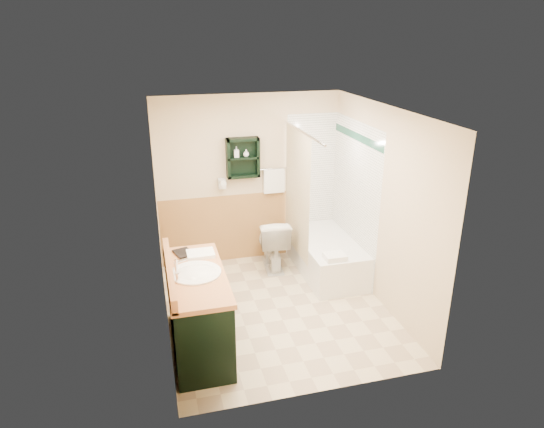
{
  "coord_description": "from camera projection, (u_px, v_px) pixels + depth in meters",
  "views": [
    {
      "loc": [
        -1.36,
        -4.92,
        3.2
      ],
      "look_at": [
        -0.01,
        0.2,
        1.17
      ],
      "focal_mm": 32.0,
      "sensor_mm": 36.0,
      "label": 1
    }
  ],
  "objects": [
    {
      "name": "towel_bar",
      "position": [
        274.0,
        169.0,
        6.82
      ],
      "size": [
        0.4,
        0.06,
        0.4
      ],
      "primitive_type": null,
      "color": "white",
      "rests_on": "back_wall"
    },
    {
      "name": "counter_towel",
      "position": [
        201.0,
        254.0,
        5.28
      ],
      "size": [
        0.29,
        0.23,
        0.04
      ],
      "primitive_type": "cube",
      "color": "white",
      "rests_on": "vanity"
    },
    {
      "name": "tile_accent",
      "position": [
        357.0,
        137.0,
        6.21
      ],
      "size": [
        1.5,
        1.5,
        0.1
      ],
      "primitive_type": null,
      "color": "#144634",
      "rests_on": "right_wall"
    },
    {
      "name": "vanity_book",
      "position": [
        175.0,
        246.0,
        5.23
      ],
      "size": [
        0.17,
        0.07,
        0.24
      ],
      "primitive_type": "imported",
      "rotation": [
        0.0,
        0.0,
        0.29
      ],
      "color": "black",
      "rests_on": "vanity"
    },
    {
      "name": "soap_bottle_a",
      "position": [
        237.0,
        155.0,
        6.56
      ],
      "size": [
        0.08,
        0.15,
        0.07
      ],
      "primitive_type": "imported",
      "rotation": [
        0.0,
        0.0,
        -0.09
      ],
      "color": "white",
      "rests_on": "wall_shelf"
    },
    {
      "name": "shower_curtain",
      "position": [
        297.0,
        193.0,
        6.46
      ],
      "size": [
        1.05,
        1.05,
        1.7
      ],
      "primitive_type": null,
      "color": "beige",
      "rests_on": "curtain_rod"
    },
    {
      "name": "vanity",
      "position": [
        198.0,
        311.0,
        5.05
      ],
      "size": [
        0.59,
        1.39,
        0.88
      ],
      "primitive_type": "cube",
      "color": "black",
      "rests_on": "ground"
    },
    {
      "name": "mirror_frame",
      "position": [
        163.0,
        221.0,
        4.58
      ],
      "size": [
        1.3,
        1.3,
        1.0
      ],
      "primitive_type": null,
      "color": "brown",
      "rests_on": "left_wall"
    },
    {
      "name": "back_wall",
      "position": [
        249.0,
        179.0,
        6.86
      ],
      "size": [
        2.6,
        0.04,
        2.4
      ],
      "primitive_type": "cube",
      "color": "beige",
      "rests_on": "ground"
    },
    {
      "name": "tub_towel",
      "position": [
        335.0,
        257.0,
        6.07
      ],
      "size": [
        0.26,
        0.22,
        0.07
      ],
      "primitive_type": "cube",
      "color": "white",
      "rests_on": "bathtub"
    },
    {
      "name": "curtain_rod",
      "position": [
        303.0,
        132.0,
        6.0
      ],
      "size": [
        0.03,
        1.6,
        0.03
      ],
      "primitive_type": "cylinder",
      "rotation": [
        1.57,
        0.0,
        0.0
      ],
      "color": "silver",
      "rests_on": "back_wall"
    },
    {
      "name": "bathtub",
      "position": [
        326.0,
        255.0,
        6.75
      ],
      "size": [
        0.73,
        1.5,
        0.49
      ],
      "primitive_type": "cube",
      "color": "white",
      "rests_on": "ground"
    },
    {
      "name": "hair_dryer",
      "position": [
        222.0,
        183.0,
        6.68
      ],
      "size": [
        0.1,
        0.24,
        0.18
      ],
      "primitive_type": null,
      "color": "silver",
      "rests_on": "back_wall"
    },
    {
      "name": "wainscot_left",
      "position": [
        166.0,
        286.0,
        5.43
      ],
      "size": [
        2.98,
        2.98,
        1.0
      ],
      "primitive_type": null,
      "color": "tan",
      "rests_on": "left_wall"
    },
    {
      "name": "left_wall",
      "position": [
        158.0,
        229.0,
        5.17
      ],
      "size": [
        0.04,
        3.0,
        2.4
      ],
      "primitive_type": "cube",
      "color": "beige",
      "rests_on": "ground"
    },
    {
      "name": "wainscot_back",
      "position": [
        250.0,
        226.0,
        7.08
      ],
      "size": [
        2.58,
        2.58,
        1.0
      ],
      "primitive_type": null,
      "color": "tan",
      "rests_on": "back_wall"
    },
    {
      "name": "toilet",
      "position": [
        272.0,
        243.0,
        6.83
      ],
      "size": [
        0.49,
        0.79,
        0.74
      ],
      "primitive_type": "imported",
      "rotation": [
        0.0,
        0.0,
        3.05
      ],
      "color": "white",
      "rests_on": "ground"
    },
    {
      "name": "tile_back",
      "position": [
        318.0,
        185.0,
        7.11
      ],
      "size": [
        0.95,
        0.95,
        2.1
      ],
      "primitive_type": null,
      "color": "white",
      "rests_on": "back_wall"
    },
    {
      "name": "right_wall",
      "position": [
        383.0,
        207.0,
        5.8
      ],
      "size": [
        0.04,
        3.0,
        2.4
      ],
      "primitive_type": "cube",
      "color": "beige",
      "rests_on": "ground"
    },
    {
      "name": "soap_bottle_b",
      "position": [
        246.0,
        154.0,
        6.59
      ],
      "size": [
        0.09,
        0.11,
        0.08
      ],
      "primitive_type": "imported",
      "rotation": [
        0.0,
        0.0,
        -0.11
      ],
      "color": "white",
      "rests_on": "wall_shelf"
    },
    {
      "name": "floor",
      "position": [
        277.0,
        309.0,
        5.91
      ],
      "size": [
        3.0,
        3.0,
        0.0
      ],
      "primitive_type": "plane",
      "color": "beige",
      "rests_on": "ground"
    },
    {
      "name": "mirror_glass",
      "position": [
        164.0,
        221.0,
        4.58
      ],
      "size": [
        1.2,
        1.2,
        0.9
      ],
      "primitive_type": null,
      "color": "white",
      "rests_on": "left_wall"
    },
    {
      "name": "wall_shelf",
      "position": [
        243.0,
        158.0,
        6.6
      ],
      "size": [
        0.45,
        0.15,
        0.55
      ],
      "primitive_type": "cube",
      "color": "black",
      "rests_on": "back_wall"
    },
    {
      "name": "ceiling",
      "position": [
        277.0,
        108.0,
        5.05
      ],
      "size": [
        2.6,
        3.0,
        0.04
      ],
      "primitive_type": "cube",
      "color": "white",
      "rests_on": "back_wall"
    },
    {
      "name": "tile_right",
      "position": [
        354.0,
        199.0,
        6.52
      ],
      "size": [
        1.5,
        1.5,
        2.1
      ],
      "primitive_type": null,
      "color": "white",
      "rests_on": "right_wall"
    }
  ]
}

